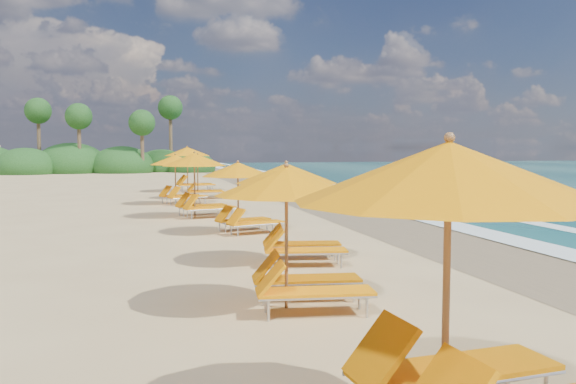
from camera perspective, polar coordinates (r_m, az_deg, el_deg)
name	(u,v)px	position (r m, az deg, el deg)	size (l,w,h in m)	color
ground	(288,231)	(17.95, 0.00, -3.82)	(160.00, 160.00, 0.00)	tan
wet_sand	(408,227)	(19.32, 11.60, -3.32)	(4.00, 160.00, 0.01)	#8B7553
surf_foam	(483,223)	(20.63, 18.37, -2.90)	(4.00, 160.00, 0.01)	white
station_1	(467,270)	(5.29, 17.00, -7.29)	(3.02, 2.83, 2.67)	olive
station_2	(298,227)	(9.28, 0.94, -3.43)	(2.69, 2.54, 2.31)	olive
station_3	(294,206)	(12.91, 0.61, -1.35)	(2.70, 2.58, 2.26)	olive
station_4	(243,192)	(17.53, -4.37, -0.03)	(2.73, 2.65, 2.17)	olive
station_5	(199,180)	(21.76, -8.58, 1.13)	(2.96, 2.85, 2.41)	olive
station_6	(179,176)	(26.91, -10.52, 1.55)	(2.96, 2.93, 2.28)	olive
station_7	(201,173)	(29.83, -8.41, 1.83)	(2.47, 2.29, 2.27)	olive
station_8	(191,166)	(34.40, -9.38, 2.51)	(2.98, 2.78, 2.65)	olive
treeline	(82,163)	(63.00, -19.34, 2.68)	(25.80, 8.80, 9.74)	#163D14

